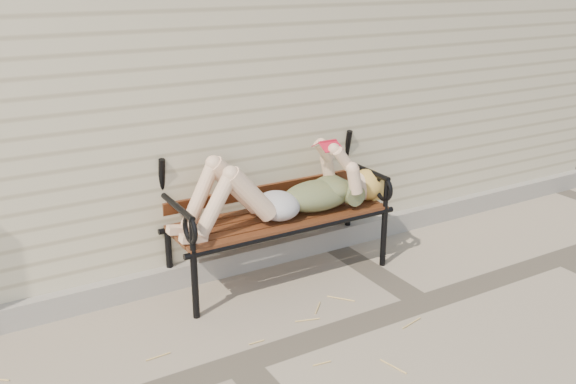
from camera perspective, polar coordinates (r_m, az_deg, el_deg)
ground at (r=3.45m, az=-4.26°, el=-14.97°), size 80.00×80.00×0.00m
house_wall at (r=5.72m, az=-18.56°, el=13.99°), size 8.00×4.00×3.00m
foundation_strip at (r=4.19m, az=-10.25°, el=-7.44°), size 8.00×0.10×0.15m
garden_bench at (r=4.16m, az=-1.36°, el=0.06°), size 1.57×0.62×1.01m
reading_woman at (r=4.05m, az=-0.35°, el=0.04°), size 1.48×0.34×0.47m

